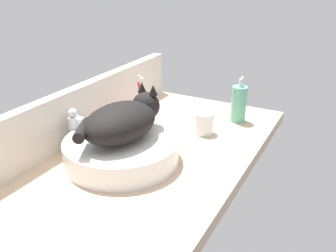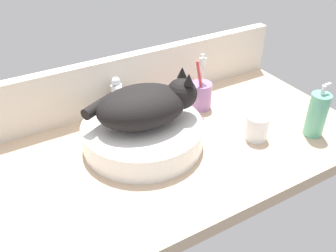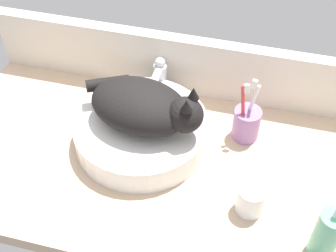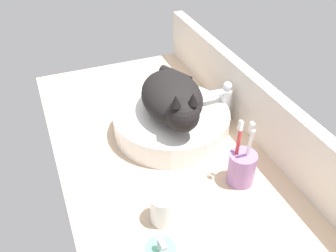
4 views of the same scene
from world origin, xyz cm
name	(u,v)px [view 3 (image 3 of 4)]	position (x,y,z in cm)	size (l,w,h in cm)	color
ground_plane	(163,165)	(0.00, 0.00, -2.00)	(112.63, 59.23, 4.00)	tan
backsplash_panel	(188,65)	(0.00, 27.81, 8.84)	(112.63, 3.60, 17.68)	silver
sink_basin	(141,131)	(-7.06, 5.11, 3.57)	(34.33, 34.33, 7.13)	white
cat	(145,106)	(-5.70, 5.00, 12.89)	(31.77, 20.39, 14.00)	black
faucet	(159,79)	(-6.79, 21.88, 7.30)	(3.60, 11.82, 13.60)	silver
soap_dispenser	(327,235)	(39.21, -15.96, 6.87)	(5.67, 5.67, 16.80)	#60B793
toothbrush_cup	(246,123)	(18.76, 13.68, 4.82)	(7.05, 7.05, 18.71)	#996BA8
water_glass	(250,201)	(23.04, -8.99, 3.25)	(6.57, 6.57, 7.50)	white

